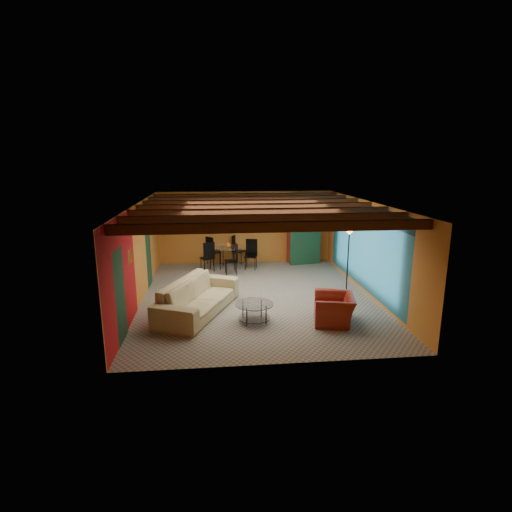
{
  "coord_description": "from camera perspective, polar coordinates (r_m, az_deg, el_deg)",
  "views": [
    {
      "loc": [
        -1.21,
        -11.06,
        3.89
      ],
      "look_at": [
        0.0,
        0.2,
        1.15
      ],
      "focal_mm": 28.39,
      "sensor_mm": 36.0,
      "label": 1
    }
  ],
  "objects": [
    {
      "name": "armchair",
      "position": [
        10.05,
        10.95,
        -7.31
      ],
      "size": [
        1.14,
        1.24,
        0.69
      ],
      "primitive_type": "imported",
      "rotation": [
        0.0,
        0.0,
        -1.8
      ],
      "color": "maroon",
      "rests_on": "ground"
    },
    {
      "name": "coffee_table",
      "position": [
        9.94,
        -0.24,
        -7.95
      ],
      "size": [
        1.04,
        1.04,
        0.48
      ],
      "primitive_type": null,
      "rotation": [
        0.0,
        0.0,
        0.12
      ],
      "color": "white",
      "rests_on": "ground"
    },
    {
      "name": "sofa",
      "position": [
        10.56,
        -8.13,
        -5.67
      ],
      "size": [
        2.23,
        3.16,
        0.86
      ],
      "primitive_type": "imported",
      "rotation": [
        0.0,
        0.0,
        1.16
      ],
      "color": "tan",
      "rests_on": "ground"
    },
    {
      "name": "painting",
      "position": [
        15.19,
        -4.91,
        5.07
      ],
      "size": [
        1.05,
        0.03,
        0.65
      ],
      "primitive_type": "cube",
      "color": "black",
      "rests_on": "wall_back"
    },
    {
      "name": "room",
      "position": [
        11.34,
        0.05,
        5.85
      ],
      "size": [
        6.52,
        8.01,
        2.71
      ],
      "color": "gray",
      "rests_on": "ground"
    },
    {
      "name": "potted_plant",
      "position": [
        15.23,
        6.9,
        7.48
      ],
      "size": [
        0.51,
        0.45,
        0.52
      ],
      "primitive_type": "imported",
      "rotation": [
        0.0,
        0.0,
        -0.1
      ],
      "color": "#26661E",
      "rests_on": "armoire"
    },
    {
      "name": "dining_table",
      "position": [
        14.63,
        -3.9,
        0.33
      ],
      "size": [
        2.52,
        2.52,
        1.08
      ],
      "primitive_type": null,
      "rotation": [
        0.0,
        0.0,
        -0.25
      ],
      "color": "silver",
      "rests_on": "ground"
    },
    {
      "name": "armoire",
      "position": [
        15.42,
        6.76,
        2.76
      ],
      "size": [
        1.23,
        0.75,
        2.03
      ],
      "primitive_type": "cube",
      "rotation": [
        0.0,
        0.0,
        0.16
      ],
      "color": "maroon",
      "rests_on": "ground"
    },
    {
      "name": "ceiling_fan",
      "position": [
        11.23,
        0.11,
        5.77
      ],
      "size": [
        1.5,
        1.5,
        0.44
      ],
      "primitive_type": null,
      "color": "#472614",
      "rests_on": "ceiling"
    },
    {
      "name": "vase",
      "position": [
        14.5,
        -3.94,
        2.78
      ],
      "size": [
        0.2,
        0.2,
        0.2
      ],
      "primitive_type": "imported",
      "rotation": [
        0.0,
        0.0,
        -0.04
      ],
      "color": "orange",
      "rests_on": "dining_table"
    },
    {
      "name": "floor_lamp",
      "position": [
        12.01,
        12.81,
        -0.68
      ],
      "size": [
        0.43,
        0.43,
        2.0
      ],
      "primitive_type": null,
      "rotation": [
        0.0,
        0.0,
        0.07
      ],
      "color": "black",
      "rests_on": "ground"
    }
  ]
}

